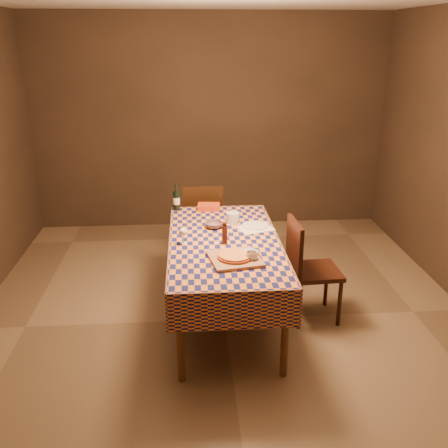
{
  "coord_description": "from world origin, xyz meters",
  "views": [
    {
      "loc": [
        -0.29,
        -3.91,
        2.39
      ],
      "look_at": [
        0.0,
        0.05,
        0.9
      ],
      "focal_mm": 40.0,
      "sensor_mm": 36.0,
      "label": 1
    }
  ],
  "objects_px": {
    "bowl": "(214,225)",
    "chair_far": "(203,220)",
    "wine_bottle": "(176,200)",
    "pizza": "(235,256)",
    "chair_right": "(306,264)",
    "white_plate": "(255,226)",
    "cutting_board": "(235,259)",
    "dining_table": "(224,249)"
  },
  "relations": [
    {
      "from": "bowl",
      "to": "chair_far",
      "type": "height_order",
      "value": "chair_far"
    },
    {
      "from": "wine_bottle",
      "to": "chair_far",
      "type": "bearing_deg",
      "value": 53.56
    },
    {
      "from": "pizza",
      "to": "chair_far",
      "type": "relative_size",
      "value": 0.37
    },
    {
      "from": "chair_right",
      "to": "white_plate",
      "type": "bearing_deg",
      "value": 142.07
    },
    {
      "from": "cutting_board",
      "to": "white_plate",
      "type": "height_order",
      "value": "cutting_board"
    },
    {
      "from": "white_plate",
      "to": "chair_far",
      "type": "xyz_separation_m",
      "value": [
        -0.45,
        0.89,
        -0.25
      ]
    },
    {
      "from": "wine_bottle",
      "to": "pizza",
      "type": "bearing_deg",
      "value": -69.43
    },
    {
      "from": "chair_right",
      "to": "dining_table",
      "type": "bearing_deg",
      "value": 179.4
    },
    {
      "from": "dining_table",
      "to": "chair_far",
      "type": "distance_m",
      "value": 1.23
    },
    {
      "from": "wine_bottle",
      "to": "chair_far",
      "type": "relative_size",
      "value": 0.29
    },
    {
      "from": "white_plate",
      "to": "chair_far",
      "type": "height_order",
      "value": "chair_far"
    },
    {
      "from": "chair_far",
      "to": "pizza",
      "type": "bearing_deg",
      "value": -83.12
    },
    {
      "from": "dining_table",
      "to": "wine_bottle",
      "type": "bearing_deg",
      "value": 116.44
    },
    {
      "from": "pizza",
      "to": "chair_far",
      "type": "bearing_deg",
      "value": 96.88
    },
    {
      "from": "chair_far",
      "to": "bowl",
      "type": "bearing_deg",
      "value": -85.44
    },
    {
      "from": "dining_table",
      "to": "chair_far",
      "type": "bearing_deg",
      "value": 96.81
    },
    {
      "from": "wine_bottle",
      "to": "chair_right",
      "type": "distance_m",
      "value": 1.46
    },
    {
      "from": "wine_bottle",
      "to": "bowl",
      "type": "bearing_deg",
      "value": -57.05
    },
    {
      "from": "cutting_board",
      "to": "pizza",
      "type": "bearing_deg",
      "value": 0.0
    },
    {
      "from": "chair_far",
      "to": "chair_right",
      "type": "bearing_deg",
      "value": -54.58
    },
    {
      "from": "dining_table",
      "to": "chair_right",
      "type": "height_order",
      "value": "chair_right"
    },
    {
      "from": "chair_right",
      "to": "pizza",
      "type": "bearing_deg",
      "value": -149.19
    },
    {
      "from": "dining_table",
      "to": "cutting_board",
      "type": "height_order",
      "value": "cutting_board"
    },
    {
      "from": "pizza",
      "to": "chair_right",
      "type": "bearing_deg",
      "value": 30.81
    },
    {
      "from": "dining_table",
      "to": "white_plate",
      "type": "relative_size",
      "value": 7.95
    },
    {
      "from": "cutting_board",
      "to": "pizza",
      "type": "distance_m",
      "value": 0.02
    },
    {
      "from": "pizza",
      "to": "white_plate",
      "type": "xyz_separation_m",
      "value": [
        0.25,
        0.72,
        -0.03
      ]
    },
    {
      "from": "pizza",
      "to": "wine_bottle",
      "type": "relative_size",
      "value": 1.3
    },
    {
      "from": "pizza",
      "to": "wine_bottle",
      "type": "bearing_deg",
      "value": 110.57
    },
    {
      "from": "bowl",
      "to": "chair_far",
      "type": "xyz_separation_m",
      "value": [
        -0.07,
        0.9,
        -0.27
      ]
    },
    {
      "from": "wine_bottle",
      "to": "chair_far",
      "type": "xyz_separation_m",
      "value": [
        0.27,
        0.37,
        -0.35
      ]
    },
    {
      "from": "dining_table",
      "to": "cutting_board",
      "type": "distance_m",
      "value": 0.42
    },
    {
      "from": "chair_far",
      "to": "chair_right",
      "type": "xyz_separation_m",
      "value": [
        0.86,
        -1.21,
        0.0
      ]
    },
    {
      "from": "cutting_board",
      "to": "bowl",
      "type": "relative_size",
      "value": 2.36
    },
    {
      "from": "dining_table",
      "to": "chair_far",
      "type": "height_order",
      "value": "chair_far"
    },
    {
      "from": "cutting_board",
      "to": "chair_far",
      "type": "distance_m",
      "value": 1.64
    },
    {
      "from": "wine_bottle",
      "to": "chair_far",
      "type": "height_order",
      "value": "wine_bottle"
    },
    {
      "from": "wine_bottle",
      "to": "chair_right",
      "type": "height_order",
      "value": "wine_bottle"
    },
    {
      "from": "chair_right",
      "to": "wine_bottle",
      "type": "bearing_deg",
      "value": 143.35
    },
    {
      "from": "pizza",
      "to": "wine_bottle",
      "type": "xyz_separation_m",
      "value": [
        -0.47,
        1.24,
        0.06
      ]
    },
    {
      "from": "chair_far",
      "to": "chair_right",
      "type": "distance_m",
      "value": 1.49
    },
    {
      "from": "white_plate",
      "to": "chair_right",
      "type": "xyz_separation_m",
      "value": [
        0.42,
        -0.32,
        -0.25
      ]
    }
  ]
}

